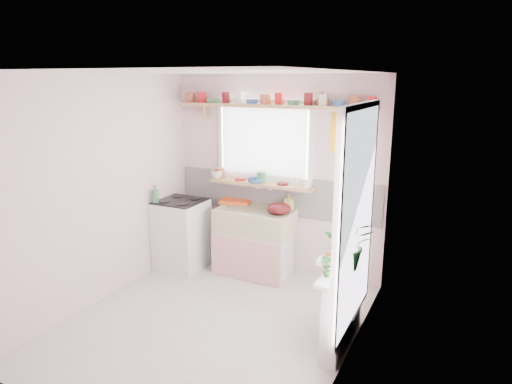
% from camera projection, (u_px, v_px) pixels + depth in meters
% --- Properties ---
extents(room, '(3.20, 3.20, 3.20)m').
position_uv_depth(room, '(305.00, 182.00, 4.84)').
color(room, silver).
rests_on(room, ground).
extents(sink_unit, '(0.95, 0.65, 1.11)m').
position_uv_depth(sink_unit, '(255.00, 241.00, 5.79)').
color(sink_unit, white).
rests_on(sink_unit, ground).
extents(cooker, '(0.58, 0.58, 0.93)m').
position_uv_depth(cooker, '(182.00, 234.00, 5.98)').
color(cooker, white).
rests_on(cooker, ground).
extents(radiator_ledge, '(0.22, 0.95, 0.78)m').
position_uv_depth(radiator_ledge, '(343.00, 305.00, 4.23)').
color(radiator_ledge, white).
rests_on(radiator_ledge, ground).
extents(windowsill, '(1.40, 0.22, 0.04)m').
position_uv_depth(windowsill, '(261.00, 184.00, 5.78)').
color(windowsill, tan).
rests_on(windowsill, room).
extents(pine_shelf, '(2.52, 0.24, 0.04)m').
position_uv_depth(pine_shelf, '(272.00, 106.00, 5.47)').
color(pine_shelf, tan).
rests_on(pine_shelf, room).
extents(shelf_crockery, '(2.47, 0.11, 0.12)m').
position_uv_depth(shelf_crockery, '(272.00, 100.00, 5.46)').
color(shelf_crockery, '#A55133').
rests_on(shelf_crockery, pine_shelf).
extents(sill_crockery, '(1.35, 0.11, 0.12)m').
position_uv_depth(sill_crockery, '(261.00, 178.00, 5.77)').
color(sill_crockery, '#A55133').
rests_on(sill_crockery, windowsill).
extents(dish_tray, '(0.44, 0.36, 0.04)m').
position_uv_depth(dish_tray, '(236.00, 201.00, 6.03)').
color(dish_tray, '#F04C15').
rests_on(dish_tray, sink_unit).
extents(colander, '(0.38, 0.38, 0.13)m').
position_uv_depth(colander, '(279.00, 209.00, 5.50)').
color(colander, '#4E0D11').
rests_on(colander, sink_unit).
extents(jade_plant, '(0.51, 0.47, 0.48)m').
position_uv_depth(jade_plant, '(349.00, 244.00, 4.06)').
color(jade_plant, '#235926').
rests_on(jade_plant, radiator_ledge).
extents(fruit_bowl, '(0.33, 0.33, 0.07)m').
position_uv_depth(fruit_bowl, '(333.00, 265.00, 4.10)').
color(fruit_bowl, white).
rests_on(fruit_bowl, radiator_ledge).
extents(herb_pot, '(0.11, 0.08, 0.20)m').
position_uv_depth(herb_pot, '(327.00, 266.00, 3.92)').
color(herb_pot, '#255A24').
rests_on(herb_pot, radiator_ledge).
extents(soap_bottle_sink, '(0.10, 0.11, 0.20)m').
position_uv_depth(soap_bottle_sink, '(289.00, 201.00, 5.69)').
color(soap_bottle_sink, '#DBC761').
rests_on(soap_bottle_sink, sink_unit).
extents(sill_cup, '(0.16, 0.16, 0.11)m').
position_uv_depth(sill_cup, '(217.00, 175.00, 5.98)').
color(sill_cup, beige).
rests_on(sill_cup, windowsill).
extents(sill_bowl, '(0.23, 0.23, 0.06)m').
position_uv_depth(sill_bowl, '(255.00, 181.00, 5.75)').
color(sill_bowl, '#3565AC').
rests_on(sill_bowl, windowsill).
extents(shelf_vase, '(0.19, 0.19, 0.16)m').
position_uv_depth(shelf_vase, '(322.00, 98.00, 5.25)').
color(shelf_vase, '#9B5B2F').
rests_on(shelf_vase, pine_shelf).
extents(cooker_bottle, '(0.09, 0.09, 0.22)m').
position_uv_depth(cooker_bottle, '(155.00, 194.00, 5.74)').
color(cooker_bottle, '#3E7C4D').
rests_on(cooker_bottle, cooker).
extents(fruit, '(0.20, 0.14, 0.10)m').
position_uv_depth(fruit, '(334.00, 259.00, 4.09)').
color(fruit, orange).
rests_on(fruit, fruit_bowl).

